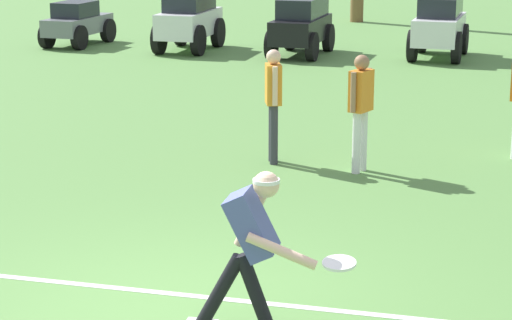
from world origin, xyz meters
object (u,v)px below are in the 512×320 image
teammate_midfield (361,102)px  frisbee_in_flight (339,263)px  parked_car_slot_b (189,20)px  parked_car_slot_c (301,24)px  frisbee_thrower (250,244)px  parked_car_slot_a (77,23)px  teammate_near_sideline (273,95)px  parked_car_slot_d (439,26)px

teammate_midfield → frisbee_in_flight: bearing=-81.4°
frisbee_in_flight → parked_car_slot_b: parked_car_slot_b is taller
teammate_midfield → parked_car_slot_c: size_ratio=0.65×
parked_car_slot_c → teammate_midfield: bearing=-72.3°
parked_car_slot_b → parked_car_slot_c: parked_car_slot_b is taller
frisbee_thrower → parked_car_slot_a: size_ratio=0.63×
teammate_near_sideline → parked_car_slot_a: bearing=127.8°
teammate_midfield → parked_car_slot_c: teammate_midfield is taller
parked_car_slot_d → parked_car_slot_c: bearing=-172.0°
parked_car_slot_b → parked_car_slot_c: 2.79m
parked_car_slot_a → teammate_midfield: bearing=-48.6°
frisbee_in_flight → teammate_near_sideline: (-2.06, 5.70, 0.18)m
parked_car_slot_a → parked_car_slot_d: bearing=2.3°
frisbee_in_flight → frisbee_thrower: bearing=168.8°
teammate_midfield → parked_car_slot_a: 13.70m
frisbee_thrower → parked_car_slot_b: frisbee_thrower is taller
parked_car_slot_a → parked_car_slot_d: 8.99m
frisbee_thrower → parked_car_slot_b: size_ratio=0.59×
frisbee_thrower → frisbee_in_flight: size_ratio=5.02×
teammate_near_sideline → parked_car_slot_c: size_ratio=0.65×
teammate_midfield → parked_car_slot_c: 10.69m
frisbee_in_flight → parked_car_slot_c: size_ratio=0.12×
frisbee_thrower → teammate_near_sideline: teammate_near_sideline is taller
parked_car_slot_b → parked_car_slot_d: 5.97m
teammate_midfield → parked_car_slot_a: (-9.06, 10.26, -0.38)m
teammate_midfield → parked_car_slot_b: bearing=120.7°
teammate_near_sideline → teammate_midfield: size_ratio=1.00×
teammate_near_sideline → parked_car_slot_d: teammate_near_sideline is taller
frisbee_thrower → teammate_midfield: bearing=90.9°
parked_car_slot_b → frisbee_thrower: bearing=-68.5°
teammate_midfield → parked_car_slot_b: (-6.04, 10.18, -0.20)m
parked_car_slot_a → frisbee_thrower: bearing=-59.7°
parked_car_slot_d → frisbee_in_flight: bearing=-86.7°
parked_car_slot_b → teammate_midfield: bearing=-59.3°
parked_car_slot_a → parked_car_slot_b: parked_car_slot_b is taller
parked_car_slot_b → parked_car_slot_d: same height
teammate_near_sideline → teammate_midfield: (1.22, -0.16, 0.00)m
teammate_midfield → parked_car_slot_b: 11.84m
teammate_near_sideline → teammate_midfield: same height
frisbee_thrower → parked_car_slot_c: (-3.33, 15.58, -0.07)m
frisbee_in_flight → parked_car_slot_a: size_ratio=0.12×
teammate_near_sideline → parked_car_slot_b: bearing=115.7°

